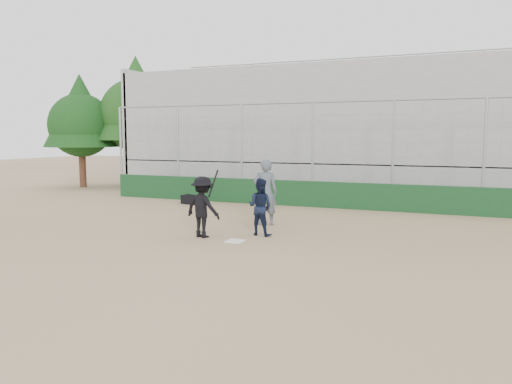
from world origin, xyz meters
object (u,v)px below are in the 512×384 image
at_px(equipment_bag, 191,200).
at_px(batter_at_plate, 203,207).
at_px(umpire, 265,195).
at_px(catcher_crouched, 260,216).

bearing_deg(equipment_bag, batter_at_plate, -57.05).
bearing_deg(umpire, catcher_crouched, 83.32).
distance_m(batter_at_plate, umpire, 2.57).
distance_m(umpire, equipment_bag, 5.56).
bearing_deg(batter_at_plate, catcher_crouched, 31.60).
xyz_separation_m(catcher_crouched, umpire, (-0.48, 1.60, 0.38)).
xyz_separation_m(umpire, equipment_bag, (-4.49, 3.19, -0.73)).
relative_size(batter_at_plate, equipment_bag, 2.00).
bearing_deg(umpire, equipment_bag, -58.92).
xyz_separation_m(batter_at_plate, catcher_crouched, (1.33, 0.82, -0.29)).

